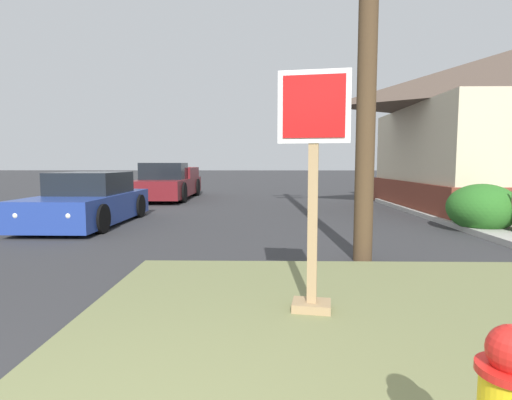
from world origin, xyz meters
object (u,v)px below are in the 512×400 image
at_px(manhole_cover, 203,302).
at_px(pickup_truck_maroon, 168,184).
at_px(stop_sign, 313,200).
at_px(parked_sedan_blue, 89,202).

xyz_separation_m(manhole_cover, pickup_truck_maroon, (-3.28, 12.15, 0.61)).
bearing_deg(pickup_truck_maroon, stop_sign, -70.81).
relative_size(stop_sign, parked_sedan_blue, 0.55).
height_order(stop_sign, manhole_cover, stop_sign).
height_order(manhole_cover, pickup_truck_maroon, pickup_truck_maroon).
xyz_separation_m(stop_sign, parked_sedan_blue, (-4.68, 5.82, -0.59)).
bearing_deg(manhole_cover, stop_sign, -19.83).
distance_m(stop_sign, manhole_cover, 1.61).
xyz_separation_m(stop_sign, pickup_truck_maroon, (-4.37, 12.54, -0.51)).
distance_m(parked_sedan_blue, pickup_truck_maroon, 6.73).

